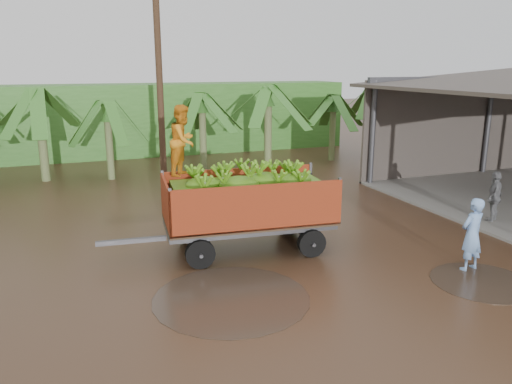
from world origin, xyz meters
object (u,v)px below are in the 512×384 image
Objects in this scene: banana_trailer at (246,201)px; utility_pole at (159,69)px; man_blue at (472,234)px; man_grey at (494,197)px.

utility_pole reaches higher than banana_trailer.
utility_pole reaches higher than man_blue.
utility_pole is (-8.33, 7.66, 3.61)m from man_grey.
man_grey is 0.18× the size of utility_pole.
banana_trailer is 3.43× the size of man_blue.
man_grey is at bearing -151.48° from man_blue.
utility_pole is at bearing -68.05° from man_grey.
banana_trailer is at bearing -84.03° from utility_pole.
man_grey is (3.23, 2.51, -0.06)m from man_blue.
man_blue is 4.09m from man_grey.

